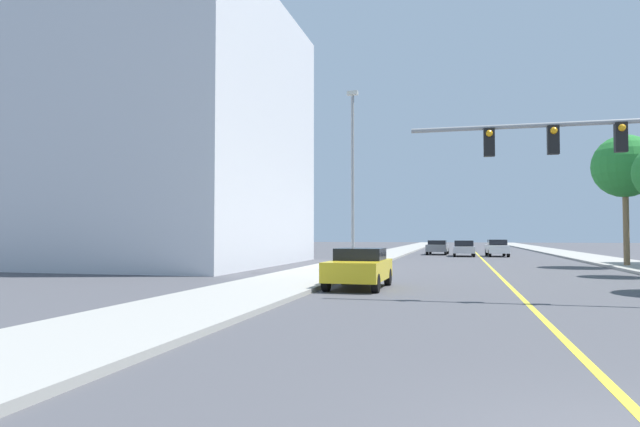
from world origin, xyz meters
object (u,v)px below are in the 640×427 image
object	(u,v)px
car_gray	(438,247)
street_lamp	(353,171)
car_white	(497,248)
palm_far	(625,167)
car_yellow	(359,268)
car_silver	(464,248)

from	to	relation	value
car_gray	street_lamp	bearing A→B (deg)	-94.54
car_white	palm_far	bearing A→B (deg)	-70.39
car_yellow	car_gray	bearing A→B (deg)	-91.46
street_lamp	car_silver	size ratio (longest dim) A/B	2.11
car_yellow	car_gray	world-z (taller)	car_yellow
street_lamp	car_silver	xyz separation A→B (m)	(5.72, 23.21, -4.44)
car_gray	car_white	xyz separation A→B (m)	(5.29, -3.48, 0.04)
car_white	car_silver	distance (m)	2.89
palm_far	car_white	bearing A→B (deg)	111.87
street_lamp	car_silver	distance (m)	24.31
street_lamp	palm_far	size ratio (longest dim) A/B	1.20
palm_far	car_gray	bearing A→B (deg)	121.23
car_yellow	car_white	size ratio (longest dim) A/B	0.94
car_silver	car_white	bearing A→B (deg)	6.78
street_lamp	car_gray	xyz separation A→B (m)	(3.29, 27.05, -4.45)
palm_far	car_yellow	xyz separation A→B (m)	(-13.10, -15.97, -5.19)
street_lamp	car_white	size ratio (longest dim) A/B	2.20
palm_far	car_yellow	bearing A→B (deg)	-129.37
palm_far	car_silver	world-z (taller)	palm_far
street_lamp	palm_far	bearing A→B (deg)	28.51
car_yellow	car_gray	size ratio (longest dim) A/B	0.85
car_silver	palm_far	bearing A→B (deg)	-59.46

